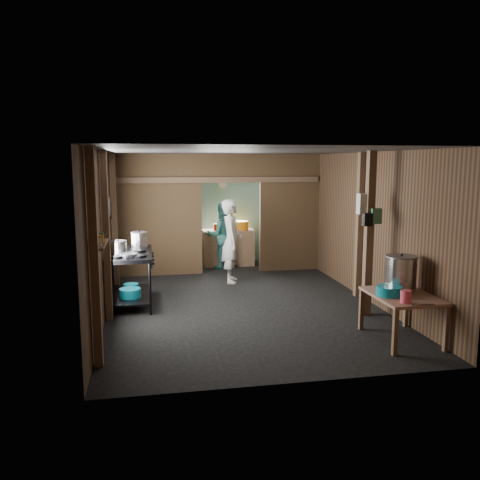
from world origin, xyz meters
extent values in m
cube|color=black|center=(0.00, 0.00, 0.00)|extent=(4.50, 7.00, 0.00)
cube|color=#434343|center=(0.00, 0.00, 2.60)|extent=(4.50, 7.00, 0.00)
cube|color=brown|center=(0.00, 3.50, 1.30)|extent=(4.50, 0.00, 2.60)
cube|color=brown|center=(0.00, -3.50, 1.30)|extent=(4.50, 0.00, 2.60)
cube|color=brown|center=(-2.25, 0.00, 1.30)|extent=(0.00, 7.00, 2.60)
cube|color=brown|center=(2.25, 0.00, 1.30)|extent=(0.00, 7.00, 2.60)
cube|color=#4E3920|center=(-1.32, 2.20, 1.30)|extent=(1.85, 0.10, 2.60)
cube|color=#4E3920|center=(1.57, 2.20, 1.30)|extent=(1.35, 0.10, 2.60)
cube|color=#4E3920|center=(0.25, 2.20, 2.30)|extent=(1.30, 0.10, 0.60)
cube|color=#699B98|center=(0.00, 3.44, 1.25)|extent=(4.40, 0.06, 2.50)
cube|color=brown|center=(0.30, 2.95, 0.42)|extent=(1.20, 0.50, 0.85)
cylinder|color=beige|center=(0.25, 3.40, 1.90)|extent=(0.20, 0.03, 0.20)
cube|color=brown|center=(-2.18, -2.60, 1.30)|extent=(0.10, 0.12, 2.60)
cube|color=brown|center=(-2.18, -0.80, 1.30)|extent=(0.10, 0.12, 2.60)
cube|color=brown|center=(-2.18, 1.20, 1.30)|extent=(0.10, 0.12, 2.60)
cube|color=brown|center=(2.18, -0.20, 1.30)|extent=(0.10, 0.12, 2.60)
cube|color=brown|center=(1.85, -1.30, 1.30)|extent=(0.12, 0.12, 2.60)
cube|color=brown|center=(0.00, 2.15, 2.05)|extent=(4.40, 0.12, 0.12)
cylinder|color=slate|center=(-2.21, 0.40, 1.65)|extent=(0.03, 0.34, 0.34)
cylinder|color=black|center=(-2.21, 0.80, 1.55)|extent=(0.03, 0.30, 0.30)
cube|color=brown|center=(-2.15, -2.10, 1.40)|extent=(0.14, 0.80, 0.03)
cylinder|color=beige|center=(-2.15, -2.35, 1.47)|extent=(0.07, 0.07, 0.10)
cylinder|color=orange|center=(-2.15, -2.10, 1.47)|extent=(0.08, 0.08, 0.10)
cylinder|color=#3C7A54|center=(-2.15, -1.88, 1.47)|extent=(0.06, 0.06, 0.10)
cube|color=beige|center=(1.80, -1.22, 1.78)|extent=(0.22, 0.15, 0.32)
cube|color=#3C7A54|center=(1.92, -1.36, 1.60)|extent=(0.16, 0.12, 0.24)
cube|color=black|center=(1.78, -1.38, 1.55)|extent=(0.14, 0.10, 0.20)
cylinder|color=#0D8CA0|center=(-1.88, -0.19, 0.25)|extent=(0.36, 0.36, 0.15)
cylinder|color=#0D8CA0|center=(-1.88, 0.31, 0.23)|extent=(0.27, 0.27, 0.11)
cylinder|color=#0D8CA0|center=(1.63, -2.47, 0.71)|extent=(0.44, 0.44, 0.13)
cylinder|color=#FB5265|center=(1.66, -2.84, 0.73)|extent=(0.17, 0.17, 0.16)
cube|color=silver|center=(1.83, -2.97, 0.65)|extent=(0.30, 0.06, 0.01)
cylinder|color=orange|center=(0.61, 2.95, 0.95)|extent=(0.36, 0.36, 0.20)
cylinder|color=#8E1F00|center=(0.03, 2.95, 0.93)|extent=(0.13, 0.13, 0.15)
imported|color=silver|center=(0.10, 1.30, 0.85)|extent=(0.49, 0.67, 1.69)
imported|color=#2B6761|center=(0.11, 2.68, 0.76)|extent=(0.79, 0.64, 1.52)
camera|label=1|loc=(-1.56, -8.50, 2.42)|focal=37.20mm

